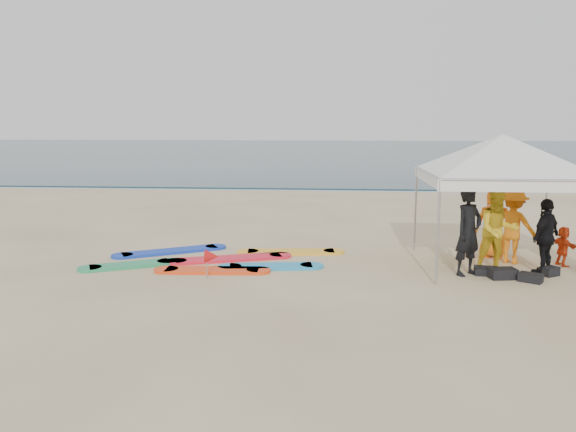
% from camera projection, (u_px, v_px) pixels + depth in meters
% --- Properties ---
extents(ground, '(120.00, 120.00, 0.00)m').
position_uv_depth(ground, '(282.00, 303.00, 10.38)').
color(ground, beige).
rests_on(ground, ground).
extents(ocean, '(160.00, 84.00, 0.08)m').
position_uv_depth(ocean, '(328.00, 151.00, 69.37)').
color(ocean, '#0C2633').
rests_on(ocean, ground).
extents(shoreline_foam, '(160.00, 1.20, 0.01)m').
position_uv_depth(shoreline_foam, '(316.00, 190.00, 28.28)').
color(shoreline_foam, silver).
rests_on(shoreline_foam, ground).
extents(person_black_a, '(0.84, 0.80, 1.94)m').
position_uv_depth(person_black_a, '(469.00, 231.00, 12.15)').
color(person_black_a, black).
rests_on(person_black_a, ground).
extents(person_yellow, '(0.97, 0.78, 1.88)m').
position_uv_depth(person_yellow, '(498.00, 230.00, 12.43)').
color(person_yellow, yellow).
rests_on(person_yellow, ground).
extents(person_orange_a, '(1.33, 1.16, 1.78)m').
position_uv_depth(person_orange_a, '(513.00, 226.00, 13.23)').
color(person_orange_a, orange).
rests_on(person_orange_a, ground).
extents(person_black_b, '(0.99, 0.98, 1.68)m').
position_uv_depth(person_black_b, '(546.00, 237.00, 12.22)').
color(person_black_b, black).
rests_on(person_black_b, ground).
extents(person_orange_b, '(0.91, 0.66, 1.73)m').
position_uv_depth(person_orange_b, '(494.00, 223.00, 13.81)').
color(person_orange_b, orange).
rests_on(person_orange_b, ground).
extents(person_seated, '(0.50, 0.90, 0.93)m').
position_uv_depth(person_seated, '(563.00, 246.00, 13.02)').
color(person_seated, red).
rests_on(person_seated, ground).
extents(canopy_tent, '(4.61, 4.61, 3.48)m').
position_uv_depth(canopy_tent, '(503.00, 135.00, 12.50)').
color(canopy_tent, '#A5A5A8').
rests_on(canopy_tent, ground).
extents(marker_pennant, '(0.28, 0.28, 0.64)m').
position_uv_depth(marker_pennant, '(212.00, 256.00, 11.88)').
color(marker_pennant, '#A5A5A8').
rests_on(marker_pennant, ground).
extents(gear_pile, '(1.85, 1.00, 0.22)m').
position_uv_depth(gear_pile, '(511.00, 273.00, 12.06)').
color(gear_pile, black).
rests_on(gear_pile, ground).
extents(surfboard_spread, '(5.65, 2.95, 0.07)m').
position_uv_depth(surfboard_spread, '(219.00, 260.00, 13.52)').
color(surfboard_spread, '#FF4515').
rests_on(surfboard_spread, ground).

